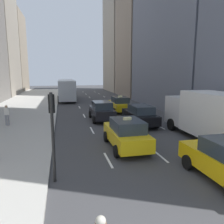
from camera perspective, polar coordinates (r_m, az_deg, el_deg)
name	(u,v)px	position (r m, az deg, el deg)	size (l,w,h in m)	color
sidewalk_left	(25,107)	(29.85, -21.79, 1.15)	(8.00, 66.00, 0.15)	#ADAAA3
lane_markings	(105,110)	(26.01, -1.81, 0.50)	(5.72, 56.00, 0.01)	white
building_row_right	(167,2)	(33.86, 14.18, 26.10)	(6.00, 58.43, 35.48)	slate
taxi_lead	(126,133)	(12.72, 3.72, -5.59)	(2.02, 4.40, 1.87)	yellow
taxi_third	(120,104)	(24.78, 2.01, 2.07)	(2.02, 4.40, 1.87)	yellow
sedan_black_near	(102,111)	(20.32, -2.73, 0.36)	(2.02, 4.43, 1.77)	black
sedan_silver_behind	(140,115)	(18.53, 7.30, -0.72)	(2.02, 4.74, 1.71)	black
city_bus	(66,89)	(37.15, -11.85, 5.91)	(2.80, 11.61, 3.25)	#B7BCC1
box_truck	(213,116)	(15.01, 24.84, -0.85)	(2.58, 8.40, 3.15)	silver
pedestrian_far_walking	(7,114)	(19.60, -25.78, -0.48)	(0.36, 0.22, 1.65)	gray
traffic_light_pole	(52,123)	(8.80, -15.32, -2.72)	(0.24, 0.42, 3.60)	black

